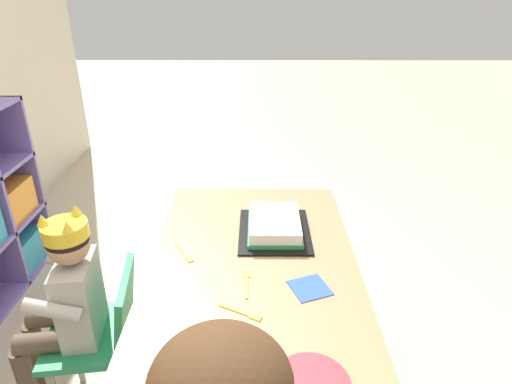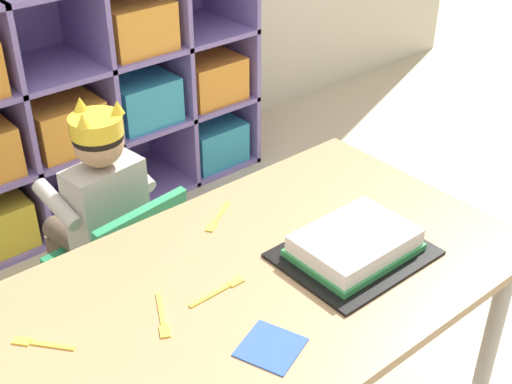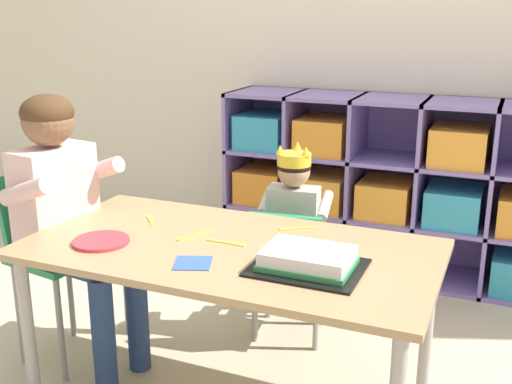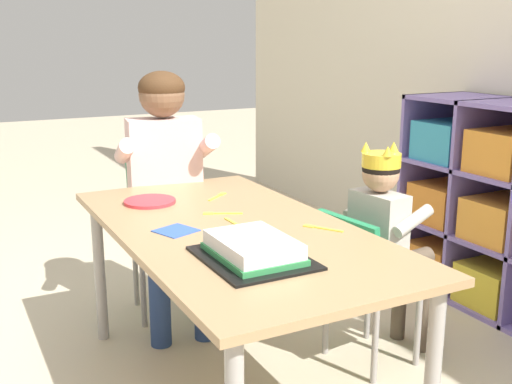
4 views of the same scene
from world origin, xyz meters
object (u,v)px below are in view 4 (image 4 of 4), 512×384
at_px(child_with_crown, 387,226).
at_px(fork_near_child_seat, 218,196).
at_px(paper_plate_stack, 150,201).
at_px(fork_near_cake_tray, 236,224).
at_px(adult_helper_seated, 167,170).
at_px(fork_at_table_front_edge, 220,213).
at_px(activity_table, 233,245).
at_px(classroom_chair_adult_side, 164,208).
at_px(fork_scattered_mid_table, 320,228).
at_px(birthday_cake_on_tray, 253,250).
at_px(classroom_chair_blue, 365,272).

height_order(child_with_crown, fork_near_child_seat, child_with_crown).
distance_m(paper_plate_stack, fork_near_cake_tray, 0.43).
bearing_deg(fork_near_cake_tray, adult_helper_seated, -1.04).
bearing_deg(fork_near_cake_tray, fork_at_table_front_edge, -3.73).
bearing_deg(child_with_crown, activity_table, 81.45).
relative_size(classroom_chair_adult_side, adult_helper_seated, 0.71).
xyz_separation_m(paper_plate_stack, fork_at_table_front_edge, (0.25, 0.17, -0.00)).
xyz_separation_m(paper_plate_stack, fork_scattered_mid_table, (0.56, 0.38, -0.00)).
bearing_deg(birthday_cake_on_tray, child_with_crown, 112.05).
bearing_deg(paper_plate_stack, fork_near_cake_tray, 22.13).
bearing_deg(fork_scattered_mid_table, birthday_cake_on_tray, -96.54).
bearing_deg(fork_near_cake_tray, fork_scattered_mid_table, -126.51).
distance_m(adult_helper_seated, paper_plate_stack, 0.32).
bearing_deg(fork_near_cake_tray, birthday_cake_on_tray, 161.77).
relative_size(fork_near_child_seat, fork_near_cake_tray, 0.76).
xyz_separation_m(paper_plate_stack, fork_near_child_seat, (0.03, 0.26, -0.00)).
bearing_deg(fork_near_cake_tray, fork_near_child_seat, -15.94).
height_order(classroom_chair_adult_side, birthday_cake_on_tray, classroom_chair_adult_side).
bearing_deg(child_with_crown, adult_helper_seated, 33.58).
height_order(adult_helper_seated, paper_plate_stack, adult_helper_seated).
xyz_separation_m(paper_plate_stack, fork_near_cake_tray, (0.40, 0.16, -0.00)).
relative_size(adult_helper_seated, fork_near_cake_tray, 7.50).
xyz_separation_m(activity_table, classroom_chair_blue, (0.03, 0.52, -0.18)).
height_order(paper_plate_stack, fork_at_table_front_edge, paper_plate_stack).
bearing_deg(paper_plate_stack, activity_table, 19.24).
xyz_separation_m(classroom_chair_blue, fork_near_cake_tray, (-0.04, -0.50, 0.24)).
height_order(classroom_chair_adult_side, adult_helper_seated, adult_helper_seated).
bearing_deg(classroom_chair_adult_side, paper_plate_stack, -106.35).
bearing_deg(birthday_cake_on_tray, fork_at_table_front_edge, 166.86).
height_order(classroom_chair_blue, child_with_crown, child_with_crown).
bearing_deg(child_with_crown, fork_scattered_mid_table, 102.05).
xyz_separation_m(classroom_chair_adult_side, birthday_cake_on_tray, (1.09, -0.12, 0.17)).
relative_size(adult_helper_seated, fork_at_table_front_edge, 8.31).
distance_m(activity_table, birthday_cake_on_tray, 0.32).
distance_m(birthday_cake_on_tray, fork_near_cake_tray, 0.33).
bearing_deg(classroom_chair_blue, fork_scattered_mid_table, 106.12).
relative_size(activity_table, classroom_chair_adult_side, 1.79).
relative_size(activity_table, birthday_cake_on_tray, 4.11).
bearing_deg(fork_near_child_seat, paper_plate_stack, -45.40).
xyz_separation_m(child_with_crown, fork_near_child_seat, (-0.39, -0.50, 0.09)).
height_order(child_with_crown, paper_plate_stack, child_with_crown).
relative_size(classroom_chair_adult_side, fork_scattered_mid_table, 6.19).
bearing_deg(birthday_cake_on_tray, classroom_chair_adult_side, 173.66).
relative_size(birthday_cake_on_tray, fork_scattered_mid_table, 2.70).
bearing_deg(paper_plate_stack, classroom_chair_adult_side, 154.47).
xyz_separation_m(fork_near_child_seat, fork_near_cake_tray, (0.37, -0.10, 0.00)).
bearing_deg(adult_helper_seated, fork_near_cake_tray, -81.21).
relative_size(classroom_chair_adult_side, fork_near_child_seat, 7.03).
bearing_deg(activity_table, classroom_chair_blue, 87.17).
xyz_separation_m(birthday_cake_on_tray, fork_scattered_mid_table, (-0.15, 0.32, -0.02)).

